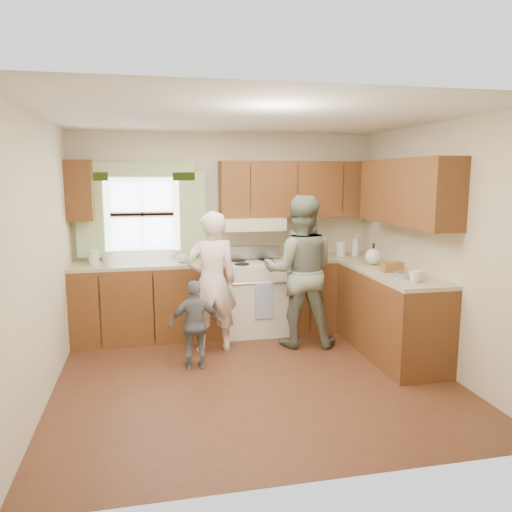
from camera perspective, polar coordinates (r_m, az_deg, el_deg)
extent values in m
plane|color=#4B2917|center=(5.08, -0.16, -13.69)|extent=(3.80, 3.80, 0.00)
plane|color=white|center=(4.70, -0.18, 15.61)|extent=(3.80, 3.80, 0.00)
plane|color=beige|center=(6.44, -3.39, 2.74)|extent=(3.80, 0.00, 3.80)
plane|color=beige|center=(3.07, 6.62, -4.54)|extent=(3.80, 0.00, 3.80)
plane|color=beige|center=(4.72, -23.34, -0.39)|extent=(0.00, 3.50, 3.50)
plane|color=beige|center=(5.45, 19.79, 1.01)|extent=(0.00, 3.50, 3.50)
cube|color=#48270F|center=(6.22, -11.99, -5.19)|extent=(1.82, 0.60, 0.90)
cube|color=#48270F|center=(6.61, 8.23, -4.21)|extent=(1.22, 0.60, 0.90)
cube|color=#3F210E|center=(5.74, 15.07, -6.52)|extent=(0.60, 1.65, 0.90)
cube|color=#C3B492|center=(6.12, -12.14, -0.92)|extent=(1.82, 0.60, 0.04)
cube|color=#C3B492|center=(6.52, 8.32, -0.19)|extent=(1.22, 0.60, 0.04)
cube|color=#C3B492|center=(5.63, 15.27, -1.91)|extent=(0.60, 1.65, 0.04)
cube|color=#48270F|center=(6.44, 4.80, 7.63)|extent=(2.00, 0.33, 0.70)
cube|color=#3F210E|center=(6.21, -19.50, 7.08)|extent=(0.30, 0.33, 0.70)
cube|color=#3F210E|center=(5.60, 16.89, 7.03)|extent=(0.33, 1.65, 0.70)
cube|color=beige|center=(6.25, -0.36, 3.71)|extent=(0.76, 0.45, 0.15)
cube|color=silver|center=(6.32, -12.87, 4.68)|extent=(0.90, 0.03, 0.90)
cube|color=yellow|center=(6.31, -18.16, 4.44)|extent=(0.40, 0.05, 1.02)
cube|color=yellow|center=(6.29, -7.57, 4.81)|extent=(0.40, 0.05, 1.02)
cube|color=yellow|center=(6.25, -13.04, 9.40)|extent=(1.30, 0.05, 0.22)
cylinder|color=white|center=(6.56, 4.98, 2.58)|extent=(0.27, 0.12, 0.12)
imported|color=silver|center=(6.03, -8.45, -0.24)|extent=(0.15, 0.15, 0.11)
imported|color=silver|center=(6.57, 11.33, 1.19)|extent=(0.14, 0.14, 0.27)
imported|color=silver|center=(6.24, 6.68, -0.16)|extent=(0.25, 0.25, 0.05)
imported|color=silver|center=(5.12, 17.66, -2.24)|extent=(0.13, 0.13, 0.11)
cylinder|color=silver|center=(6.15, -18.07, -0.13)|extent=(0.12, 0.12, 0.17)
cylinder|color=silver|center=(6.07, -16.59, -0.23)|extent=(0.11, 0.11, 0.16)
cube|color=olive|center=(6.24, 4.42, -0.27)|extent=(0.23, 0.17, 0.02)
cube|color=gold|center=(6.32, 6.29, 0.28)|extent=(0.21, 0.15, 0.12)
cylinder|color=silver|center=(6.47, 7.38, 1.05)|extent=(0.13, 0.13, 0.25)
cylinder|color=silver|center=(6.54, 9.70, 0.80)|extent=(0.12, 0.12, 0.19)
sphere|color=silver|center=(6.00, 13.25, -0.05)|extent=(0.19, 0.19, 0.19)
cube|color=olive|center=(5.62, 15.29, -1.20)|extent=(0.23, 0.12, 0.10)
cube|color=silver|center=(5.32, 17.20, -2.11)|extent=(0.26, 0.18, 0.06)
cube|color=silver|center=(6.32, -0.19, -4.73)|extent=(0.76, 0.64, 0.90)
cube|color=#B7B7BC|center=(6.47, -0.66, 0.46)|extent=(0.76, 0.10, 0.16)
cylinder|color=#B7B7BC|center=(5.96, 0.45, -3.13)|extent=(0.68, 0.03, 0.03)
cube|color=#4764A7|center=(6.01, 0.96, -5.20)|extent=(0.22, 0.02, 0.42)
cylinder|color=black|center=(6.31, -2.01, -0.55)|extent=(0.18, 0.18, 0.01)
cylinder|color=black|center=(6.38, 1.17, -0.43)|extent=(0.18, 0.18, 0.01)
cylinder|color=black|center=(6.07, -1.60, -0.94)|extent=(0.18, 0.18, 0.01)
cylinder|color=black|center=(6.14, 1.71, -0.81)|extent=(0.18, 0.18, 0.01)
imported|color=white|center=(5.59, -5.09, -3.01)|extent=(0.61, 0.43, 1.59)
imported|color=#243C2E|center=(5.79, 5.07, -1.76)|extent=(0.99, 0.85, 1.75)
imported|color=slate|center=(5.19, -6.92, -7.82)|extent=(0.55, 0.24, 0.92)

